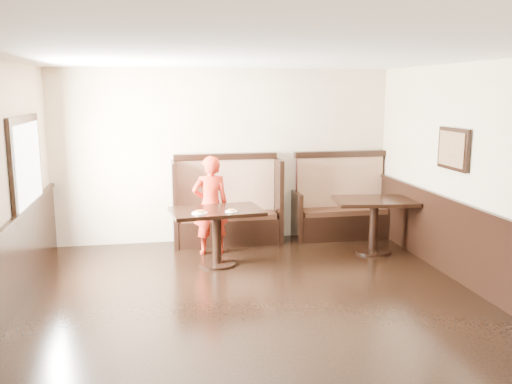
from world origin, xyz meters
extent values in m
plane|color=black|center=(0.00, 0.00, 0.00)|extent=(7.00, 7.00, 0.00)
plane|color=beige|center=(0.00, 3.50, 1.40)|extent=(5.50, 0.00, 5.50)
plane|color=beige|center=(0.00, -3.50, 1.40)|extent=(5.50, 0.00, 5.50)
plane|color=white|center=(0.00, 0.00, 2.80)|extent=(7.00, 7.00, 0.00)
cube|color=black|center=(2.72, 0.00, 0.50)|extent=(0.05, 6.90, 1.00)
cube|color=black|center=(-2.71, 1.90, 1.55)|extent=(0.05, 1.50, 1.20)
cube|color=white|center=(-2.69, 1.90, 1.55)|extent=(0.01, 1.30, 1.00)
cube|color=black|center=(2.71, 1.20, 1.70)|extent=(0.04, 0.70, 0.55)
cube|color=olive|center=(2.69, 1.20, 1.70)|extent=(0.01, 0.60, 0.45)
cube|color=black|center=(0.00, 3.22, 0.21)|extent=(1.60, 0.50, 0.42)
cube|color=#361D11|center=(0.00, 3.22, 0.46)|extent=(1.54, 0.46, 0.09)
cube|color=#51101C|center=(0.00, 3.43, 0.90)|extent=(1.60, 0.12, 0.92)
cube|color=black|center=(0.00, 3.43, 1.40)|extent=(1.68, 0.16, 0.10)
cube|color=black|center=(-0.84, 3.32, 0.68)|extent=(0.07, 0.72, 1.36)
cube|color=black|center=(0.84, 3.32, 0.68)|extent=(0.07, 0.72, 1.36)
cube|color=black|center=(1.95, 3.22, 0.21)|extent=(1.50, 0.50, 0.42)
cube|color=#361D11|center=(1.95, 3.22, 0.46)|extent=(1.44, 0.46, 0.09)
cube|color=#51101C|center=(1.95, 3.43, 0.90)|extent=(1.50, 0.12, 0.92)
cube|color=black|center=(1.95, 3.43, 1.40)|extent=(1.58, 0.16, 0.10)
cube|color=black|center=(1.16, 3.32, 0.40)|extent=(0.07, 0.72, 0.80)
cube|color=black|center=(2.74, 3.32, 0.40)|extent=(0.07, 0.72, 0.80)
cube|color=black|center=(-0.30, 2.16, 0.78)|extent=(1.35, 0.93, 0.05)
cylinder|color=black|center=(-0.30, 2.16, 0.38)|extent=(0.13, 0.13, 0.74)
cylinder|color=black|center=(-0.30, 2.16, 0.02)|extent=(0.55, 0.55, 0.03)
cube|color=black|center=(2.14, 2.34, 0.80)|extent=(1.28, 0.93, 0.05)
cylinder|color=black|center=(2.14, 2.34, 0.39)|extent=(0.13, 0.13, 0.76)
cylinder|color=black|center=(2.14, 2.34, 0.02)|extent=(0.56, 0.56, 0.03)
imported|color=red|center=(-0.32, 2.73, 0.75)|extent=(0.57, 0.39, 1.50)
cylinder|color=white|center=(-0.55, 1.95, 0.81)|extent=(0.22, 0.22, 0.01)
cylinder|color=tan|center=(-0.55, 1.95, 0.83)|extent=(0.13, 0.13, 0.02)
cylinder|color=#EABA54|center=(-0.55, 1.95, 0.84)|extent=(0.11, 0.11, 0.01)
cylinder|color=white|center=(-0.11, 1.98, 0.81)|extent=(0.17, 0.17, 0.01)
cylinder|color=tan|center=(-0.11, 1.98, 0.82)|extent=(0.11, 0.11, 0.01)
cylinder|color=#EABA54|center=(-0.11, 1.98, 0.83)|extent=(0.09, 0.09, 0.01)
camera|label=1|loc=(-1.12, -5.25, 2.44)|focal=38.00mm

